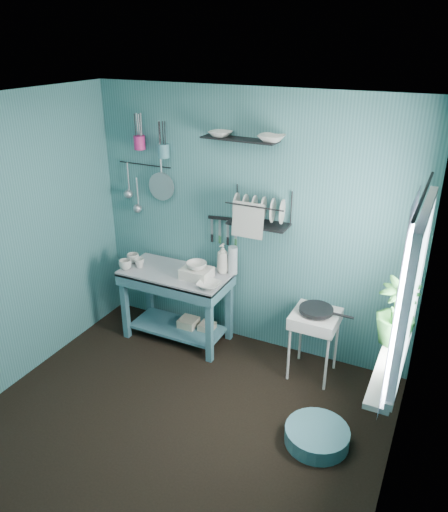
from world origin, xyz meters
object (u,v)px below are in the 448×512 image
at_px(soap_bottle, 223,258).
at_px(storage_tin_large, 189,328).
at_px(utensil_cup_teal, 163,151).
at_px(floor_basin, 317,436).
at_px(water_bottle, 233,260).
at_px(potted_plant, 396,312).
at_px(mug_left, 125,265).
at_px(work_counter, 177,305).
at_px(utensil_cup_magenta, 140,143).
at_px(wash_tub, 197,273).
at_px(mug_right, 133,258).
at_px(hotplate_stand, 313,344).
at_px(frying_pan, 316,310).
at_px(colander, 161,186).
at_px(storage_tin_small, 207,332).
at_px(mug_mid, 139,263).
at_px(dish_rack, 259,208).

distance_m(soap_bottle, storage_tin_large, 0.87).
xyz_separation_m(utensil_cup_teal, floor_basin, (1.94, -1.03, -1.82)).
distance_m(water_bottle, utensil_cup_teal, 1.23).
xyz_separation_m(potted_plant, floor_basin, (-0.40, -0.36, -1.02)).
xyz_separation_m(utensil_cup_teal, potted_plant, (2.34, -0.67, -0.80)).
bearing_deg(floor_basin, mug_left, 163.83).
distance_m(work_counter, utensil_cup_magenta, 1.65).
bearing_deg(soap_bottle, wash_tub, -127.69).
xyz_separation_m(mug_right, floor_basin, (2.22, -0.80, -0.74)).
relative_size(hotplate_stand, frying_pan, 2.15).
height_order(water_bottle, colander, colander).
relative_size(frying_pan, utensil_cup_teal, 2.31).
xyz_separation_m(colander, floor_basin, (2.00, -1.06, -1.45)).
distance_m(frying_pan, floor_basin, 1.07).
bearing_deg(utensil_cup_teal, storage_tin_large, -30.12).
bearing_deg(storage_tin_small, work_counter, -165.07).
height_order(mug_right, potted_plant, potted_plant).
height_order(mug_left, mug_mid, mug_left).
relative_size(soap_bottle, utensil_cup_magenta, 2.30).
xyz_separation_m(colander, potted_plant, (2.40, -0.70, -0.44)).
distance_m(soap_bottle, dish_rack, 0.68).
height_order(mug_left, potted_plant, potted_plant).
bearing_deg(soap_bottle, storage_tin_large, -154.89).
relative_size(wash_tub, water_bottle, 1.00).
relative_size(water_bottle, utensil_cup_magenta, 2.15).
bearing_deg(mug_left, work_counter, 18.43).
bearing_deg(floor_basin, soap_bottle, 142.45).
xyz_separation_m(dish_rack, utensil_cup_teal, (-1.01, 0.05, 0.41)).
bearing_deg(potted_plant, dish_rack, 154.92).
distance_m(utensil_cup_magenta, colander, 0.47).
xyz_separation_m(wash_tub, water_bottle, (0.27, 0.24, 0.09)).
height_order(work_counter, wash_tub, wash_tub).
xyz_separation_m(mug_right, water_bottle, (1.02, 0.22, 0.09)).
relative_size(mug_mid, storage_tin_large, 0.45).
bearing_deg(colander, utensil_cup_teal, -25.34).
bearing_deg(dish_rack, hotplate_stand, -12.35).
bearing_deg(mug_mid, colander, 73.78).
bearing_deg(dish_rack, frying_pan, -12.35).
bearing_deg(wash_tub, hotplate_stand, 1.91).
bearing_deg(work_counter, wash_tub, -15.64).
bearing_deg(utensil_cup_teal, water_bottle, -1.28).
xyz_separation_m(work_counter, mug_left, (-0.48, -0.16, 0.43)).
xyz_separation_m(water_bottle, dish_rack, (0.27, -0.03, 0.58)).
relative_size(mug_right, utensil_cup_teal, 0.95).
bearing_deg(mug_mid, hotplate_stand, 2.51).
bearing_deg(colander, mug_left, -114.57).
bearing_deg(potted_plant, colander, 163.71).
bearing_deg(utensil_cup_magenta, frying_pan, -6.48).
distance_m(hotplate_stand, colander, 2.10).
height_order(work_counter, soap_bottle, soap_bottle).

